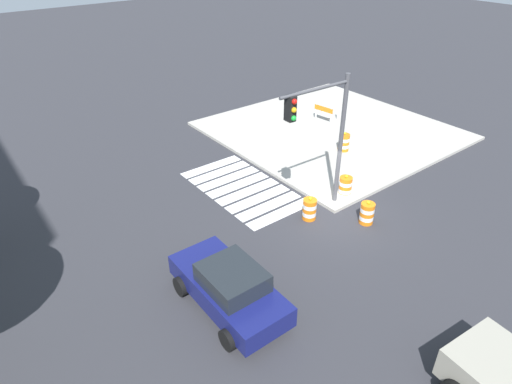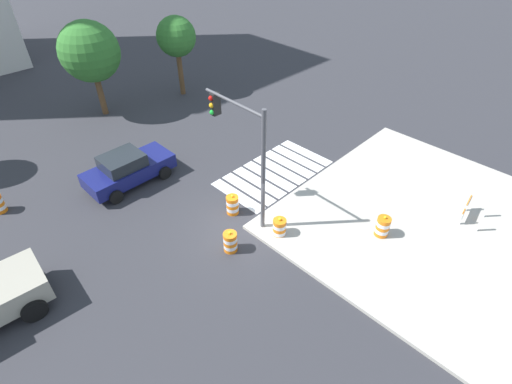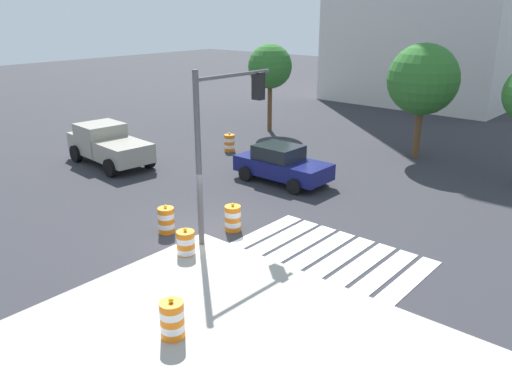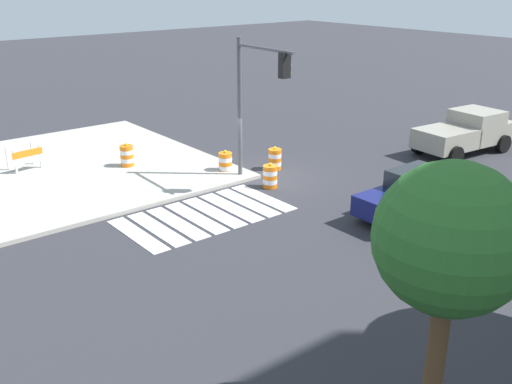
# 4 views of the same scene
# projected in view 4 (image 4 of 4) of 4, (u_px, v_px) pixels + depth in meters

# --- Properties ---
(ground_plane) EXTENTS (120.00, 120.00, 0.00)m
(ground_plane) POSITION_uv_depth(u_px,v_px,m) (261.00, 178.00, 24.08)
(ground_plane) COLOR #2D2D33
(sidewalk_corner) EXTENTS (12.00, 12.00, 0.15)m
(sidewalk_corner) POSITION_uv_depth(u_px,v_px,m) (62.00, 170.00, 24.90)
(sidewalk_corner) COLOR #ADA89E
(sidewalk_corner) RESTS_ON ground
(crosswalk_stripes) EXTENTS (5.85, 3.20, 0.02)m
(crosswalk_stripes) POSITION_uv_depth(u_px,v_px,m) (205.00, 215.00, 20.41)
(crosswalk_stripes) COLOR silver
(crosswalk_stripes) RESTS_ON ground
(sports_car) EXTENTS (4.31, 2.17, 1.63)m
(sports_car) POSITION_uv_depth(u_px,v_px,m) (415.00, 194.00, 20.05)
(sports_car) COLOR navy
(sports_car) RESTS_ON ground
(pickup_truck) EXTENTS (5.31, 2.73, 1.92)m
(pickup_truck) POSITION_uv_depth(u_px,v_px,m) (468.00, 132.00, 27.29)
(pickup_truck) COLOR gray
(pickup_truck) RESTS_ON ground
(traffic_barrel_near_corner) EXTENTS (0.56, 0.56, 1.02)m
(traffic_barrel_near_corner) POSITION_uv_depth(u_px,v_px,m) (270.00, 177.00, 22.89)
(traffic_barrel_near_corner) COLOR orange
(traffic_barrel_near_corner) RESTS_ON ground
(traffic_barrel_median_near) EXTENTS (0.56, 0.56, 1.02)m
(traffic_barrel_median_near) POSITION_uv_depth(u_px,v_px,m) (225.00, 163.00, 24.50)
(traffic_barrel_median_near) COLOR orange
(traffic_barrel_median_near) RESTS_ON ground
(traffic_barrel_median_far) EXTENTS (0.56, 0.56, 1.02)m
(traffic_barrel_median_far) POSITION_uv_depth(u_px,v_px,m) (275.00, 159.00, 25.01)
(traffic_barrel_median_far) COLOR orange
(traffic_barrel_median_far) RESTS_ON ground
(traffic_barrel_on_sidewalk) EXTENTS (0.56, 0.56, 1.02)m
(traffic_barrel_on_sidewalk) POSITION_uv_depth(u_px,v_px,m) (127.00, 156.00, 24.98)
(traffic_barrel_on_sidewalk) COLOR orange
(traffic_barrel_on_sidewalk) RESTS_ON sidewalk_corner
(construction_barricade) EXTENTS (1.33, 0.94, 1.00)m
(construction_barricade) POSITION_uv_depth(u_px,v_px,m) (26.00, 157.00, 24.45)
(construction_barricade) COLOR silver
(construction_barricade) RESTS_ON sidewalk_corner
(traffic_light_pole) EXTENTS (0.47, 3.29, 5.50)m
(traffic_light_pole) POSITION_uv_depth(u_px,v_px,m) (257.00, 87.00, 21.94)
(traffic_light_pole) COLOR #4C4C51
(traffic_light_pole) RESTS_ON sidewalk_corner
(street_tree_streetside_far) EXTENTS (2.56, 2.56, 5.21)m
(street_tree_streetside_far) POSITION_uv_depth(u_px,v_px,m) (451.00, 241.00, 9.43)
(street_tree_streetside_far) COLOR brown
(street_tree_streetside_far) RESTS_ON ground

